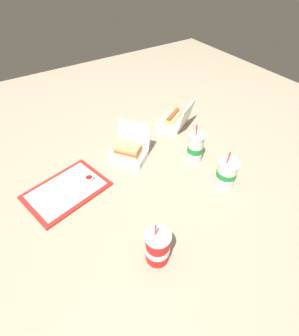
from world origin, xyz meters
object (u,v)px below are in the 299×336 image
at_px(plastic_fork, 85,186).
at_px(soda_cup_left, 158,247).
at_px(clamshell_hotdog_corner, 174,120).
at_px(food_tray, 66,191).
at_px(soda_cup_right, 195,147).
at_px(soda_cup_corner, 226,174).
at_px(clamshell_sandwich_back, 129,151).
at_px(ketchup_cup, 89,179).

height_order(plastic_fork, soda_cup_left, soda_cup_left).
xyz_separation_m(plastic_fork, clamshell_hotdog_corner, (-0.69, -0.20, 0.03)).
relative_size(food_tray, clamshell_hotdog_corner, 1.72).
relative_size(clamshell_hotdog_corner, soda_cup_right, 1.11).
height_order(soda_cup_corner, soda_cup_right, soda_cup_right).
height_order(food_tray, clamshell_sandwich_back, clamshell_sandwich_back).
relative_size(plastic_fork, soda_cup_left, 0.51).
distance_m(plastic_fork, soda_cup_corner, 0.69).
bearing_deg(soda_cup_left, food_tray, -71.46).
xyz_separation_m(food_tray, clamshell_sandwich_back, (-0.38, -0.05, 0.04)).
height_order(clamshell_hotdog_corner, soda_cup_corner, soda_cup_corner).
bearing_deg(clamshell_sandwich_back, soda_cup_corner, 124.19).
height_order(plastic_fork, clamshell_hotdog_corner, clamshell_hotdog_corner).
distance_m(clamshell_sandwich_back, soda_cup_right, 0.36).
relative_size(ketchup_cup, plastic_fork, 0.36).
distance_m(clamshell_hotdog_corner, soda_cup_corner, 0.56).
distance_m(food_tray, clamshell_sandwich_back, 0.39).
relative_size(ketchup_cup, soda_cup_corner, 0.20).
relative_size(clamshell_sandwich_back, soda_cup_left, 1.18).
height_order(ketchup_cup, soda_cup_corner, soda_cup_corner).
bearing_deg(food_tray, soda_cup_right, 167.51).
height_order(plastic_fork, soda_cup_right, soda_cup_right).
bearing_deg(clamshell_hotdog_corner, plastic_fork, 15.92).
height_order(ketchup_cup, plastic_fork, ketchup_cup).
height_order(plastic_fork, soda_cup_corner, soda_cup_corner).
bearing_deg(plastic_fork, soda_cup_left, 81.39).
distance_m(plastic_fork, soda_cup_right, 0.60).
xyz_separation_m(food_tray, clamshell_hotdog_corner, (-0.77, -0.17, 0.03)).
xyz_separation_m(ketchup_cup, soda_cup_right, (-0.55, 0.14, 0.05)).
bearing_deg(clamshell_sandwich_back, clamshell_hotdog_corner, -163.79).
distance_m(food_tray, plastic_fork, 0.09).
bearing_deg(clamshell_sandwich_back, soda_cup_left, 70.43).
bearing_deg(clamshell_hotdog_corner, soda_cup_left, 49.06).
xyz_separation_m(clamshell_hotdog_corner, clamshell_sandwich_back, (0.39, 0.11, 0.00)).
height_order(clamshell_sandwich_back, soda_cup_left, soda_cup_left).
bearing_deg(soda_cup_right, soda_cup_left, 36.90).
relative_size(food_tray, clamshell_sandwich_back, 1.66).
height_order(food_tray, soda_cup_left, soda_cup_left).
xyz_separation_m(ketchup_cup, soda_cup_corner, (-0.55, 0.37, 0.05)).
height_order(plastic_fork, clamshell_sandwich_back, clamshell_sandwich_back).
xyz_separation_m(clamshell_sandwich_back, soda_cup_left, (0.20, 0.58, 0.03)).
bearing_deg(food_tray, soda_cup_left, 108.54).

